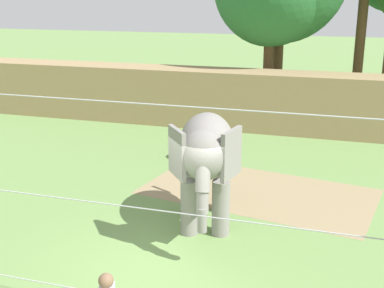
# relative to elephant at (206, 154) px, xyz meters

# --- Properties ---
(ground_plane) EXTENTS (120.00, 120.00, 0.00)m
(ground_plane) POSITION_rel_elephant_xyz_m (-0.46, -2.00, -1.85)
(ground_plane) COLOR #6B8E4C
(dirt_patch) EXTENTS (6.89, 4.57, 0.01)m
(dirt_patch) POSITION_rel_elephant_xyz_m (0.84, 2.60, -1.84)
(dirt_patch) COLOR #937F5B
(dirt_patch) RESTS_ON ground
(embankment_wall) EXTENTS (36.00, 1.80, 2.38)m
(embankment_wall) POSITION_rel_elephant_xyz_m (-0.46, 9.56, -0.65)
(embankment_wall) COLOR #997F56
(embankment_wall) RESTS_ON ground
(elephant) EXTENTS (1.95, 3.70, 2.79)m
(elephant) POSITION_rel_elephant_xyz_m (0.00, 0.00, 0.00)
(elephant) COLOR gray
(elephant) RESTS_ON ground
(enrichment_ball) EXTENTS (0.86, 0.86, 0.86)m
(enrichment_ball) POSITION_rel_elephant_xyz_m (-1.92, 4.86, -1.41)
(enrichment_ball) COLOR gray
(enrichment_ball) RESTS_ON ground
(cable_fence) EXTENTS (9.55, 0.20, 4.13)m
(cable_fence) POSITION_rel_elephant_xyz_m (-0.46, -4.36, 0.23)
(cable_fence) COLOR brown
(cable_fence) RESTS_ON ground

